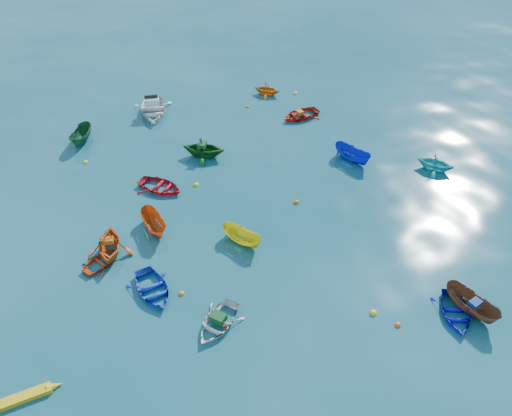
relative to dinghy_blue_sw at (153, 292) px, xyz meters
name	(u,v)px	position (x,y,z in m)	size (l,w,h in m)	color
ground	(294,263)	(7.93, -1.43, 0.00)	(160.00, 160.00, 0.00)	#0B4050
dinghy_blue_sw	(153,292)	(0.00, 0.00, 0.00)	(2.33, 3.26, 0.68)	#0E2FB9
dinghy_white_near	(218,325)	(2.29, -3.55, 0.00)	(2.12, 2.96, 0.61)	silver
sampan_brown_mid	(469,311)	(14.40, -8.45, 0.00)	(1.18, 3.14, 1.21)	brown
dinghy_blue_se	(454,315)	(13.55, -8.31, 0.00)	(2.14, 2.99, 0.62)	#0E0FBA
dinghy_orange_w	(111,253)	(-1.33, 3.99, 0.00)	(2.69, 3.11, 1.64)	#C14E12
sampan_yellow_mid	(242,242)	(5.97, 1.44, 0.00)	(1.05, 2.78, 1.07)	gold
dinghy_cyan_se	(434,170)	(21.57, 2.31, 0.00)	(2.20, 2.55, 1.34)	#1DAEB4
dinghy_red_nw	(103,263)	(-1.92, 3.38, 0.00)	(1.79, 2.50, 0.52)	red
sampan_orange_n	(155,229)	(1.62, 4.86, 0.00)	(1.13, 3.01, 1.17)	#C44D12
dinghy_green_n	(204,156)	(7.34, 11.18, 0.00)	(2.67, 3.10, 1.63)	#114D16
dinghy_red_ne	(300,117)	(16.76, 13.18, 0.00)	(2.40, 3.36, 0.70)	#AA1E0E
sampan_blue_far	(352,160)	(16.93, 5.90, 0.00)	(1.17, 3.10, 1.20)	#0E1EB2
dinghy_red_far	(161,189)	(3.16, 8.69, 0.00)	(2.33, 3.26, 0.68)	#B60F1B
dinghy_orange_far	(267,94)	(16.13, 18.12, 0.00)	(2.02, 2.35, 1.23)	#CB6413
sampan_green_far	(83,142)	(-0.39, 17.24, 0.00)	(1.17, 3.11, 1.20)	#104825
kayak_yellow	(20,400)	(-7.16, -3.49, 0.00)	(0.49, 3.44, 0.34)	gold
motorboat_white	(153,113)	(5.90, 19.28, 0.00)	(3.30, 4.61, 1.56)	silver
tarp_green_a	(218,317)	(2.37, -3.49, 0.49)	(0.75, 0.57, 0.36)	#124821
tarp_blue_a	(475,303)	(14.42, -8.59, 0.75)	(0.60, 0.45, 0.29)	navy
tarp_orange_a	(108,240)	(-1.32, 4.04, 0.96)	(0.58, 0.44, 0.28)	#B85812
tarp_green_b	(202,145)	(7.26, 11.24, 1.00)	(0.74, 0.56, 0.36)	#134C23
tarp_orange_b	(300,112)	(16.66, 13.17, 0.50)	(0.61, 0.46, 0.29)	orange
buoy_or_a	(224,325)	(2.61, -3.68, 0.00)	(0.34, 0.34, 0.34)	orange
buoy_ye_a	(373,313)	(9.82, -6.40, 0.00)	(0.38, 0.38, 0.38)	yellow
buoy_or_b	(398,325)	(10.48, -7.57, 0.00)	(0.32, 0.32, 0.32)	#EF530D
buoy_or_c	(182,294)	(1.34, -0.80, 0.00)	(0.32, 0.32, 0.32)	orange
buoy_ye_c	(196,185)	(5.52, 8.06, 0.00)	(0.39, 0.39, 0.39)	yellow
buoy_or_d	(296,203)	(10.78, 3.34, 0.00)	(0.38, 0.38, 0.38)	#D1620B
buoy_ye_d	(86,162)	(-0.78, 14.25, 0.00)	(0.33, 0.33, 0.33)	yellow
buoy_or_e	(248,107)	(13.53, 16.71, 0.00)	(0.30, 0.30, 0.30)	#E15C0C
buoy_ye_e	(295,94)	(18.53, 17.11, 0.00)	(0.38, 0.38, 0.38)	yellow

